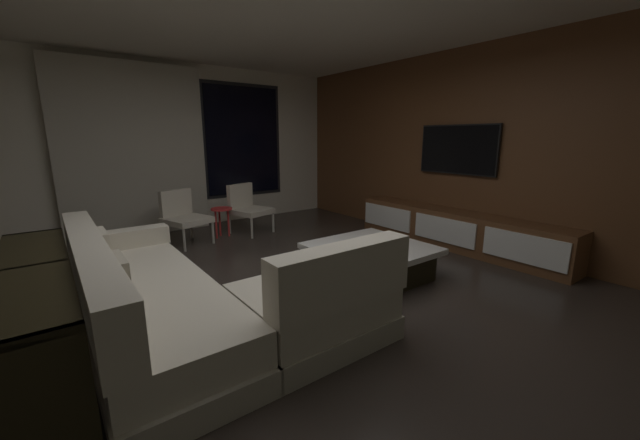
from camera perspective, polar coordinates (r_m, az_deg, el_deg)
name	(u,v)px	position (r m, az deg, el deg)	size (l,w,h in m)	color
floor	(289,302)	(3.54, -4.88, -12.64)	(9.20, 9.20, 0.00)	#332B26
back_wall_with_window	(166,148)	(6.54, -23.02, 10.31)	(6.60, 0.30, 2.70)	beige
media_wall	(479,150)	(5.46, 23.58, 10.03)	(0.12, 7.80, 2.70)	brown
sectional_couch	(191,301)	(3.03, -19.55, -11.84)	(1.98, 2.50, 0.82)	#B1A997
coffee_table	(371,261)	(4.08, 7.91, -6.33)	(1.16, 1.16, 0.36)	black
book_stack_on_coffee_table	(368,245)	(3.97, 7.53, -3.90)	(0.23, 0.17, 0.04)	#B13767
accent_chair_near_window	(247,206)	(6.00, -11.34, 2.18)	(0.69, 0.70, 0.78)	#B2ADA0
accent_chair_by_curtain	(183,214)	(5.60, -20.65, 0.84)	(0.69, 0.70, 0.78)	#B2ADA0
side_stool	(221,213)	(5.79, -15.16, 0.99)	(0.32, 0.32, 0.46)	red
media_console	(456,231)	(5.39, 20.53, -1.57)	(0.46, 3.10, 0.52)	brown
mounted_tv	(458,150)	(5.50, 20.72, 10.28)	(0.05, 1.17, 0.68)	black
console_table_behind_couch	(39,313)	(3.01, -37.66, -11.41)	(0.40, 2.10, 0.74)	black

